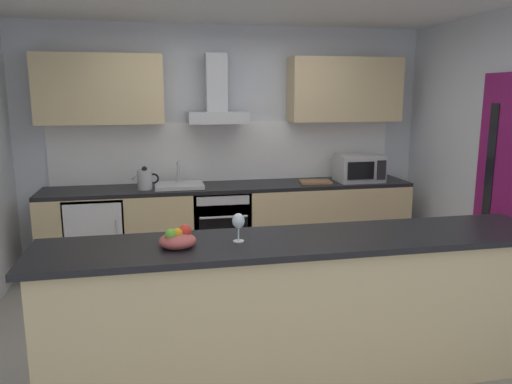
% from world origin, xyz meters
% --- Properties ---
extents(ground, '(5.49, 4.73, 0.02)m').
position_xyz_m(ground, '(0.00, 0.00, -0.01)').
color(ground, gray).
extents(wall_back, '(5.49, 0.12, 2.60)m').
position_xyz_m(wall_back, '(0.00, 1.92, 1.30)').
color(wall_back, silver).
rests_on(wall_back, ground).
extents(backsplash_tile, '(3.82, 0.02, 0.66)m').
position_xyz_m(backsplash_tile, '(0.00, 1.85, 1.23)').
color(backsplash_tile, white).
extents(counter_back, '(3.95, 0.60, 0.90)m').
position_xyz_m(counter_back, '(0.00, 1.54, 0.45)').
color(counter_back, '#D1B784').
rests_on(counter_back, ground).
extents(counter_island, '(3.29, 0.64, 0.98)m').
position_xyz_m(counter_island, '(0.09, -0.78, 0.50)').
color(counter_island, '#D1B784').
rests_on(counter_island, ground).
extents(upper_cabinets, '(3.90, 0.32, 0.70)m').
position_xyz_m(upper_cabinets, '(-0.00, 1.69, 1.91)').
color(upper_cabinets, '#D1B784').
extents(side_door, '(0.08, 0.85, 2.05)m').
position_xyz_m(side_door, '(2.23, 0.08, 1.03)').
color(side_door, '#7A1456').
rests_on(side_door, ground).
extents(oven, '(0.60, 0.62, 0.80)m').
position_xyz_m(oven, '(-0.14, 1.52, 0.46)').
color(oven, slate).
rests_on(oven, ground).
extents(refrigerator, '(0.58, 0.60, 0.85)m').
position_xyz_m(refrigerator, '(-1.41, 1.52, 0.43)').
color(refrigerator, white).
rests_on(refrigerator, ground).
extents(microwave, '(0.50, 0.38, 0.30)m').
position_xyz_m(microwave, '(1.44, 1.49, 1.05)').
color(microwave, '#B7BABC').
rests_on(microwave, counter_back).
extents(sink, '(0.50, 0.40, 0.26)m').
position_xyz_m(sink, '(-0.56, 1.53, 0.93)').
color(sink, silver).
rests_on(sink, counter_back).
extents(kettle, '(0.29, 0.15, 0.24)m').
position_xyz_m(kettle, '(-0.91, 1.48, 1.01)').
color(kettle, '#B7BABC').
rests_on(kettle, counter_back).
extents(range_hood, '(0.62, 0.45, 0.72)m').
position_xyz_m(range_hood, '(-0.14, 1.65, 1.79)').
color(range_hood, '#B7BABC').
extents(wine_glass, '(0.08, 0.08, 0.18)m').
position_xyz_m(wine_glass, '(-0.32, -0.78, 1.10)').
color(wine_glass, silver).
rests_on(wine_glass, counter_island).
extents(fruit_bowl, '(0.22, 0.22, 0.13)m').
position_xyz_m(fruit_bowl, '(-0.69, -0.80, 1.03)').
color(fruit_bowl, '#B24C47').
rests_on(fruit_bowl, counter_island).
extents(chopping_board, '(0.36, 0.26, 0.02)m').
position_xyz_m(chopping_board, '(0.93, 1.49, 0.91)').
color(chopping_board, '#9E7247').
rests_on(chopping_board, counter_back).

